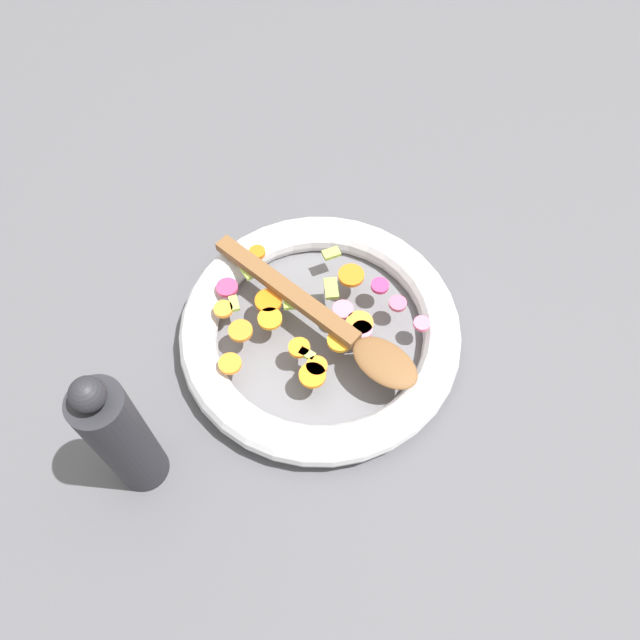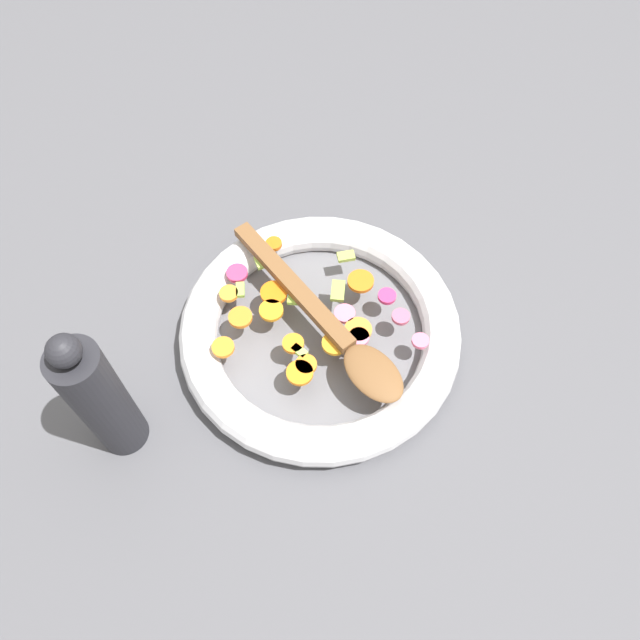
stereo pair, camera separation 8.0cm
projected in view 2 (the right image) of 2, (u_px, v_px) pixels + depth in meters
The scene contains 5 objects.
ground_plane at pixel (320, 339), 0.85m from camera, with size 4.00×4.00×0.00m, color #4C4C51.
skillet at pixel (320, 331), 0.83m from camera, with size 0.37×0.37×0.05m.
chopped_vegetables at pixel (308, 314), 0.80m from camera, with size 0.29×0.23×0.01m.
wooden_spoon at pixel (330, 326), 0.78m from camera, with size 0.32×0.16×0.01m.
pepper_mill at pixel (100, 398), 0.68m from camera, with size 0.06×0.06×0.24m.
Camera 2 is at (-0.20, 0.36, 0.74)m, focal length 35.00 mm.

